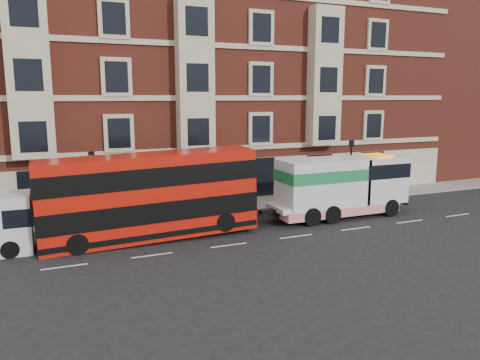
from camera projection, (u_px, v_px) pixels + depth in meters
name	position (u px, v px, depth m)	size (l,w,h in m)	color
ground	(229.00, 245.00, 24.22)	(120.00, 120.00, 0.00)	black
sidewalk	(187.00, 212.00, 31.01)	(90.00, 3.00, 0.15)	slate
victorian_terrace	(163.00, 64.00, 36.24)	(45.00, 12.00, 20.40)	maroon
filler_east	(470.00, 78.00, 47.51)	(18.00, 10.00, 19.00)	maroon
lamp_post_west	(93.00, 183.00, 27.07)	(0.35, 0.15, 4.35)	black
lamp_post_east	(351.00, 165.00, 33.96)	(0.35, 0.15, 4.35)	black
double_decker_bus	(150.00, 195.00, 24.90)	(11.40, 2.62, 4.62)	#BB150A
tow_truck	(339.00, 186.00, 29.60)	(9.13, 2.70, 3.80)	silver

